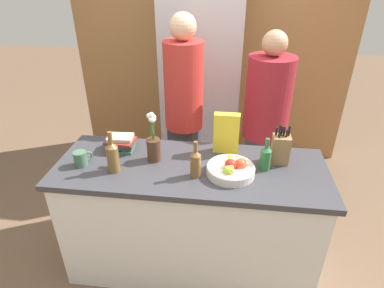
{
  "coord_description": "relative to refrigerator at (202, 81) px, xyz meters",
  "views": [
    {
      "loc": [
        0.23,
        -1.74,
        2.04
      ],
      "look_at": [
        0.0,
        0.08,
        1.01
      ],
      "focal_mm": 30.0,
      "sensor_mm": 36.0,
      "label": 1
    }
  ],
  "objects": [
    {
      "name": "ground_plane",
      "position": [
        0.07,
        -1.43,
        -1.0
      ],
      "size": [
        14.0,
        14.0,
        0.0
      ],
      "primitive_type": "plane",
      "color": "brown"
    },
    {
      "name": "kitchen_island",
      "position": [
        0.07,
        -1.43,
        -0.55
      ],
      "size": [
        1.78,
        0.66,
        0.89
      ],
      "color": "silver",
      "rests_on": "ground_plane"
    },
    {
      "name": "back_wall_wood",
      "position": [
        0.07,
        0.36,
        0.3
      ],
      "size": [
        2.98,
        0.12,
        2.6
      ],
      "color": "#9E6B3D",
      "rests_on": "ground_plane"
    },
    {
      "name": "refrigerator",
      "position": [
        0.0,
        0.0,
        0.0
      ],
      "size": [
        0.77,
        0.62,
        2.0
      ],
      "color": "#B7B7BC",
      "rests_on": "ground_plane"
    },
    {
      "name": "fruit_bowl",
      "position": [
        0.33,
        -1.49,
        -0.07
      ],
      "size": [
        0.3,
        0.3,
        0.11
      ],
      "color": "silver",
      "rests_on": "kitchen_island"
    },
    {
      "name": "knife_block",
      "position": [
        0.64,
        -1.31,
        -0.01
      ],
      "size": [
        0.11,
        0.1,
        0.28
      ],
      "color": "olive",
      "rests_on": "kitchen_island"
    },
    {
      "name": "flower_vase",
      "position": [
        -0.18,
        -1.38,
        0.0
      ],
      "size": [
        0.09,
        0.09,
        0.35
      ],
      "color": "#4C2D1E",
      "rests_on": "kitchen_island"
    },
    {
      "name": "cereal_box",
      "position": [
        0.29,
        -1.21,
        0.03
      ],
      "size": [
        0.17,
        0.06,
        0.29
      ],
      "color": "yellow",
      "rests_on": "kitchen_island"
    },
    {
      "name": "coffee_mug",
      "position": [
        -0.64,
        -1.5,
        -0.06
      ],
      "size": [
        0.11,
        0.1,
        0.1
      ],
      "color": "#42664C",
      "rests_on": "kitchen_island"
    },
    {
      "name": "book_stack",
      "position": [
        -0.44,
        -1.28,
        -0.05
      ],
      "size": [
        0.21,
        0.16,
        0.11
      ],
      "color": "#3D6047",
      "rests_on": "kitchen_island"
    },
    {
      "name": "bottle_oil",
      "position": [
        -0.41,
        -1.54,
        -0.0
      ],
      "size": [
        0.08,
        0.08,
        0.28
      ],
      "color": "brown",
      "rests_on": "kitchen_island"
    },
    {
      "name": "bottle_vinegar",
      "position": [
        0.11,
        -1.54,
        -0.01
      ],
      "size": [
        0.07,
        0.07,
        0.24
      ],
      "color": "brown",
      "rests_on": "kitchen_island"
    },
    {
      "name": "bottle_wine",
      "position": [
        0.54,
        -1.4,
        -0.02
      ],
      "size": [
        0.07,
        0.07,
        0.22
      ],
      "color": "#286633",
      "rests_on": "kitchen_island"
    },
    {
      "name": "person_at_sink",
      "position": [
        -0.07,
        -0.75,
        -0.0
      ],
      "size": [
        0.31,
        0.31,
        1.75
      ],
      "rotation": [
        0.0,
        0.0,
        -0.37
      ],
      "color": "#383842",
      "rests_on": "ground_plane"
    },
    {
      "name": "person_in_blue",
      "position": [
        0.6,
        -0.72,
        -0.09
      ],
      "size": [
        0.36,
        0.36,
        1.63
      ],
      "rotation": [
        0.0,
        0.0,
        -0.15
      ],
      "color": "#383842",
      "rests_on": "ground_plane"
    }
  ]
}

